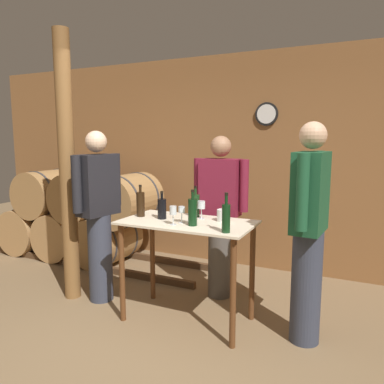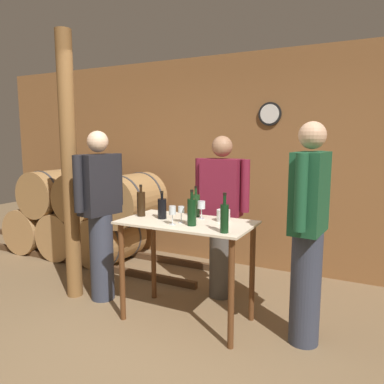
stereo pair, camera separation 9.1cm
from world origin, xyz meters
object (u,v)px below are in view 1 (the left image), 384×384
(wine_glass_near_left, at_px, (173,211))
(wine_glass_near_center, at_px, (182,211))
(person_visitor_with_scarf, at_px, (309,229))
(wine_bottle_right, at_px, (193,211))
(person_host, at_px, (220,213))
(wine_bottle_left, at_px, (162,208))
(wine_bottle_center, at_px, (195,205))
(person_visitor_bearded, at_px, (99,213))
(wine_bottle_far_left, at_px, (141,204))
(wooden_post, at_px, (67,169))
(wine_bottle_far_right, at_px, (226,217))
(wine_glass_near_right, at_px, (201,205))
(ice_bucket, at_px, (224,215))

(wine_glass_near_left, bearing_deg, wine_glass_near_center, 72.74)
(wine_glass_near_left, bearing_deg, person_visitor_with_scarf, 13.32)
(wine_bottle_right, relative_size, wine_glass_near_center, 2.11)
(wine_bottle_right, distance_m, person_host, 0.77)
(person_host, bearing_deg, wine_bottle_left, -117.38)
(person_visitor_with_scarf, bearing_deg, wine_bottle_center, 172.81)
(wine_bottle_center, bearing_deg, person_visitor_bearded, -167.82)
(wine_bottle_far_left, relative_size, wine_bottle_center, 1.04)
(wine_glass_near_left, bearing_deg, wooden_post, 175.28)
(wine_bottle_far_right, xyz_separation_m, person_visitor_bearded, (-1.44, 0.23, -0.13))
(wine_glass_near_right, relative_size, person_visitor_bearded, 0.10)
(wine_bottle_left, height_order, person_visitor_bearded, person_visitor_bearded)
(wooden_post, relative_size, person_visitor_bearded, 1.56)
(wine_bottle_far_right, relative_size, wine_glass_near_left, 1.95)
(person_visitor_with_scarf, bearing_deg, wine_bottle_far_right, -151.96)
(wine_glass_near_right, height_order, person_visitor_bearded, person_visitor_bearded)
(wine_bottle_center, xyz_separation_m, wine_glass_near_right, (0.09, -0.06, 0.01))
(wine_glass_near_center, bearing_deg, wine_glass_near_left, -107.26)
(wine_bottle_center, distance_m, wine_glass_near_right, 0.11)
(wine_glass_near_right, xyz_separation_m, person_visitor_with_scarf, (0.96, -0.07, -0.10))
(wooden_post, distance_m, wine_glass_near_right, 1.43)
(person_visitor_with_scarf, bearing_deg, person_host, 150.74)
(wine_glass_near_left, relative_size, wine_glass_near_center, 1.12)
(wine_glass_near_right, xyz_separation_m, person_visitor_bearded, (-1.06, -0.15, -0.13))
(wine_bottle_far_right, height_order, wine_glass_near_left, wine_bottle_far_right)
(wooden_post, height_order, person_visitor_bearded, wooden_post)
(wine_bottle_far_left, bearing_deg, person_visitor_bearded, 179.08)
(wine_bottle_center, bearing_deg, wine_glass_near_center, -89.72)
(wine_glass_near_left, bearing_deg, person_host, 81.25)
(wine_bottle_far_left, xyz_separation_m, wine_glass_near_center, (0.47, -0.07, -0.01))
(wine_bottle_far_left, distance_m, wine_bottle_right, 0.61)
(wine_bottle_right, bearing_deg, wine_bottle_center, 111.17)
(wine_bottle_far_left, xyz_separation_m, wine_bottle_far_right, (0.94, -0.22, 0.00))
(wine_bottle_right, bearing_deg, wine_bottle_left, 161.95)
(wine_bottle_center, xyz_separation_m, person_host, (0.09, 0.40, -0.15))
(wine_bottle_right, xyz_separation_m, person_visitor_bearded, (-1.11, 0.13, -0.13))
(person_visitor_with_scarf, relative_size, person_visitor_bearded, 1.03)
(wine_bottle_right, distance_m, wine_glass_near_right, 0.28)
(wine_bottle_center, xyz_separation_m, wine_bottle_far_right, (0.47, -0.44, 0.01))
(wine_bottle_far_left, xyz_separation_m, wine_glass_near_left, (0.44, -0.17, -0.00))
(wine_glass_near_center, bearing_deg, wooden_post, 179.79)
(wine_bottle_far_right, height_order, person_visitor_bearded, person_visitor_bearded)
(wine_bottle_right, height_order, ice_bucket, wine_bottle_right)
(wine_bottle_right, bearing_deg, wooden_post, 177.61)
(wooden_post, xyz_separation_m, person_visitor_bearded, (0.32, 0.07, -0.43))
(wine_bottle_far_right, bearing_deg, person_visitor_bearded, 170.88)
(wine_bottle_far_right, relative_size, ice_bucket, 2.67)
(wooden_post, height_order, person_host, wooden_post)
(wooden_post, xyz_separation_m, wine_bottle_far_right, (1.76, -0.16, -0.30))
(wine_glass_near_left, xyz_separation_m, person_visitor_with_scarf, (1.08, 0.26, -0.09))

